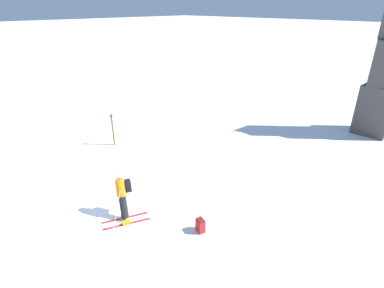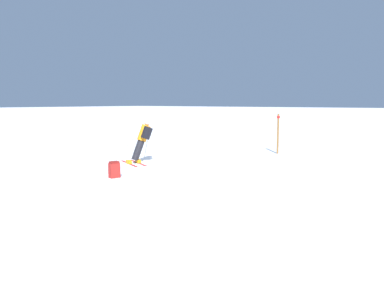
% 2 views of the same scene
% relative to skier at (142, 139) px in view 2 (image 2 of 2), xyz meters
% --- Properties ---
extents(ground_plane, '(300.00, 300.00, 0.00)m').
position_rel_skier_xyz_m(ground_plane, '(-0.63, -0.17, -0.92)').
color(ground_plane, white).
extents(skier, '(1.36, 1.67, 1.69)m').
position_rel_skier_xyz_m(skier, '(0.00, 0.00, 0.00)').
color(skier, red).
rests_on(skier, ground).
extents(spare_backpack, '(0.35, 0.29, 0.50)m').
position_rel_skier_xyz_m(spare_backpack, '(2.53, 1.29, -0.67)').
color(spare_backpack, '#AD231E').
rests_on(spare_backpack, ground).
extents(trail_marker, '(0.13, 0.13, 1.77)m').
position_rel_skier_xyz_m(trail_marker, '(-5.45, 3.01, 0.06)').
color(trail_marker, brown).
rests_on(trail_marker, ground).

